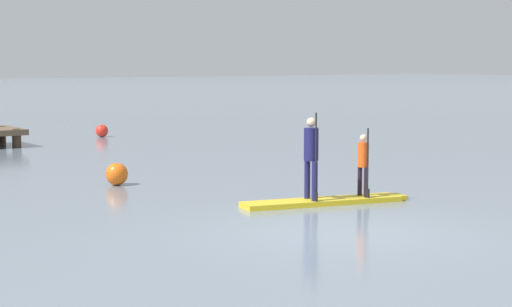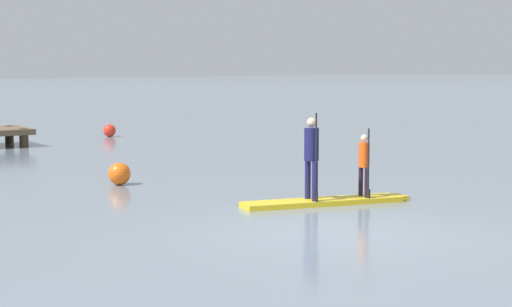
{
  "view_description": "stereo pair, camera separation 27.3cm",
  "coord_description": "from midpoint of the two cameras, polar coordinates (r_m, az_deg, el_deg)",
  "views": [
    {
      "loc": [
        -8.76,
        -10.75,
        2.72
      ],
      "look_at": [
        0.14,
        2.56,
        1.01
      ],
      "focal_mm": 61.46,
      "sensor_mm": 36.0,
      "label": 1
    },
    {
      "loc": [
        -8.53,
        -10.9,
        2.72
      ],
      "look_at": [
        0.14,
        2.56,
        1.01
      ],
      "focal_mm": 61.46,
      "sensor_mm": 36.0,
      "label": 2
    }
  ],
  "objects": [
    {
      "name": "paddleboard_near",
      "position": [
        16.72,
        4.09,
        -3.12
      ],
      "size": [
        3.37,
        1.25,
        0.1
      ],
      "color": "gold",
      "rests_on": "ground"
    },
    {
      "name": "mooring_buoy_near",
      "position": [
        31.72,
        -10.24,
        1.47
      ],
      "size": [
        0.45,
        0.45,
        0.45
      ],
      "primitive_type": "sphere",
      "color": "red",
      "rests_on": "ground"
    },
    {
      "name": "ground_plane",
      "position": [
        14.12,
        4.77,
        -5.05
      ],
      "size": [
        240.0,
        240.0,
        0.0
      ],
      "primitive_type": "plane",
      "color": "slate"
    },
    {
      "name": "mooring_buoy_mid",
      "position": [
        19.4,
        -9.45,
        -1.33
      ],
      "size": [
        0.49,
        0.49,
        0.49
      ],
      "primitive_type": "sphere",
      "color": "orange",
      "rests_on": "ground"
    },
    {
      "name": "paddler_adult",
      "position": [
        16.46,
        3.14,
        0.05
      ],
      "size": [
        0.33,
        0.49,
        1.66
      ],
      "color": "#19194C",
      "rests_on": "paddleboard_near"
    },
    {
      "name": "paddler_child_solo",
      "position": [
        16.97,
        6.55,
        -0.52
      ],
      "size": [
        0.25,
        0.41,
        1.34
      ],
      "color": "black",
      "rests_on": "paddleboard_near"
    }
  ]
}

